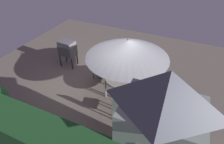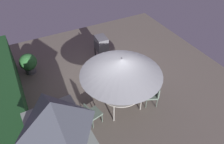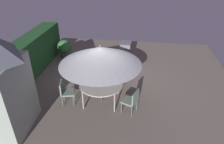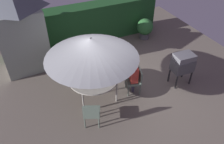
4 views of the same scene
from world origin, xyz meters
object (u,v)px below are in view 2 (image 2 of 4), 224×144
at_px(bbq_grill, 101,44).
at_px(chair_far_side, 92,113).
at_px(person_in_red, 113,68).
at_px(patio_table, 120,91).
at_px(potted_plant_by_shed, 28,63).
at_px(chair_near_shed, 113,71).
at_px(patio_umbrella, 121,66).
at_px(chair_toward_hedge, 154,94).

relative_size(bbq_grill, chair_far_side, 1.33).
bearing_deg(person_in_red, patio_table, 163.79).
bearing_deg(bbq_grill, potted_plant_by_shed, 80.98).
relative_size(patio_table, bbq_grill, 1.32).
bearing_deg(chair_near_shed, person_in_red, 163.79).
bearing_deg(potted_plant_by_shed, chair_near_shed, -125.70).
distance_m(patio_umbrella, chair_toward_hedge, 1.84).
xyz_separation_m(chair_near_shed, potted_plant_by_shed, (2.18, 3.03, 0.02)).
bearing_deg(chair_far_side, patio_table, -77.02).
distance_m(bbq_grill, chair_toward_hedge, 3.55).
bearing_deg(chair_near_shed, bbq_grill, -8.74).
xyz_separation_m(bbq_grill, person_in_red, (-1.74, 0.28, -0.06)).
height_order(chair_toward_hedge, person_in_red, person_in_red).
relative_size(bbq_grill, potted_plant_by_shed, 1.25).
bearing_deg(chair_far_side, chair_toward_hedge, -94.94).
height_order(chair_near_shed, person_in_red, person_in_red).
bearing_deg(patio_umbrella, chair_far_side, 102.98).
relative_size(patio_umbrella, chair_toward_hedge, 3.13).
height_order(patio_table, person_in_red, person_in_red).
distance_m(chair_far_side, chair_toward_hedge, 2.42).
height_order(patio_table, chair_toward_hedge, chair_toward_hedge).
xyz_separation_m(bbq_grill, chair_toward_hedge, (-3.50, -0.49, -0.33)).
bearing_deg(chair_toward_hedge, chair_far_side, 85.06).
bearing_deg(person_in_red, patio_umbrella, 163.79).
relative_size(chair_near_shed, chair_toward_hedge, 1.00).
height_order(patio_umbrella, potted_plant_by_shed, patio_umbrella).
xyz_separation_m(patio_table, potted_plant_by_shed, (3.52, 2.64, -0.19)).
bearing_deg(potted_plant_by_shed, patio_table, -143.16).
bearing_deg(patio_umbrella, chair_toward_hedge, -113.77).
bearing_deg(patio_umbrella, patio_table, 135.00).
relative_size(patio_umbrella, person_in_red, 2.23).
distance_m(patio_umbrella, bbq_grill, 3.24).
bearing_deg(person_in_red, potted_plant_by_shed, 53.07).
bearing_deg(patio_umbrella, bbq_grill, -12.14).
bearing_deg(person_in_red, chair_near_shed, -16.21).
height_order(chair_near_shed, chair_toward_hedge, same).
relative_size(chair_far_side, potted_plant_by_shed, 0.94).
height_order(chair_near_shed, chair_far_side, same).
xyz_separation_m(patio_umbrella, chair_far_side, (-0.29, 1.27, -1.35)).
distance_m(bbq_grill, person_in_red, 1.76).
height_order(patio_umbrella, bbq_grill, patio_umbrella).
bearing_deg(patio_table, chair_far_side, 102.98).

